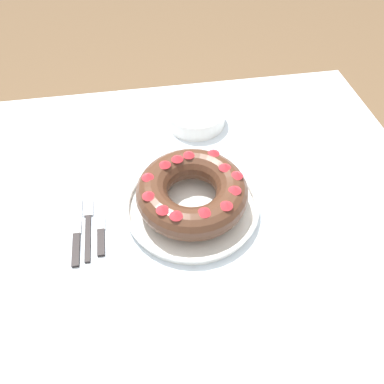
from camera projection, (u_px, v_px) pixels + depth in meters
The scene contains 8 objects.
ground_plane at pixel (193, 335), 1.46m from camera, with size 8.00×8.00×0.00m, color brown.
dining_table at pixel (194, 241), 0.96m from camera, with size 1.24×1.15×0.74m.
serving_dish at pixel (192, 206), 0.91m from camera, with size 0.33×0.33×0.03m.
bundt_cake at pixel (192, 192), 0.87m from camera, with size 0.26×0.26×0.09m.
fork at pixel (88, 224), 0.89m from camera, with size 0.02×0.18×0.01m.
serving_knife at pixel (77, 235), 0.87m from camera, with size 0.02×0.19×0.01m.
cake_knife at pixel (101, 231), 0.87m from camera, with size 0.02×0.16×0.01m.
side_bowl at pixel (196, 116), 1.12m from camera, with size 0.18×0.18×0.05m, color white.
Camera 1 is at (-0.09, -0.53, 1.46)m, focal length 35.00 mm.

